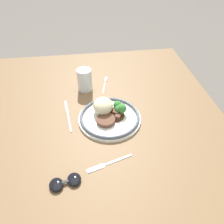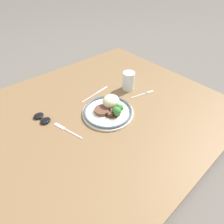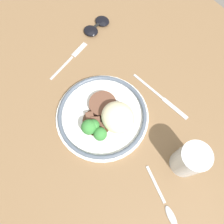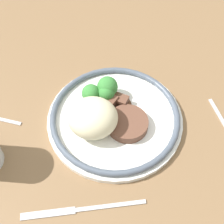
{
  "view_description": "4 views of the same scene",
  "coord_description": "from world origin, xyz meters",
  "views": [
    {
      "loc": [
        -0.68,
        0.03,
        0.68
      ],
      "look_at": [
        0.01,
        -0.06,
        0.06
      ],
      "focal_mm": 35.0,
      "sensor_mm": 36.0,
      "label": 1
    },
    {
      "loc": [
        -0.43,
        -0.58,
        0.65
      ],
      "look_at": [
        0.0,
        -0.08,
        0.06
      ],
      "focal_mm": 28.0,
      "sensor_mm": 36.0,
      "label": 2
    },
    {
      "loc": [
        0.2,
        -0.17,
        0.63
      ],
      "look_at": [
        0.02,
        -0.03,
        0.07
      ],
      "focal_mm": 35.0,
      "sensor_mm": 36.0,
      "label": 3
    },
    {
      "loc": [
        -0.0,
        0.29,
        0.55
      ],
      "look_at": [
        0.01,
        -0.04,
        0.08
      ],
      "focal_mm": 50.0,
      "sensor_mm": 36.0,
      "label": 4
    }
  ],
  "objects": [
    {
      "name": "dining_table",
      "position": [
        0.0,
        0.0,
        0.02
      ],
      "size": [
        1.26,
        1.11,
        0.04
      ],
      "color": "brown",
      "rests_on": "ground"
    },
    {
      "name": "knife",
      "position": [
        0.06,
        0.13,
        0.04
      ],
      "size": [
        0.21,
        0.04,
        0.0
      ],
      "rotation": [
        0.0,
        0.0,
        0.14
      ],
      "color": "#B7B7BC",
      "rests_on": "dining_table"
    },
    {
      "name": "ground_plane",
      "position": [
        0.0,
        0.0,
        0.0
      ],
      "size": [
        8.0,
        8.0,
        0.0
      ],
      "primitive_type": "plane",
      "color": "#5B5651"
    },
    {
      "name": "plate",
      "position": [
        0.01,
        -0.05,
        0.06
      ],
      "size": [
        0.27,
        0.27,
        0.08
      ],
      "color": "white",
      "rests_on": "dining_table"
    }
  ]
}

